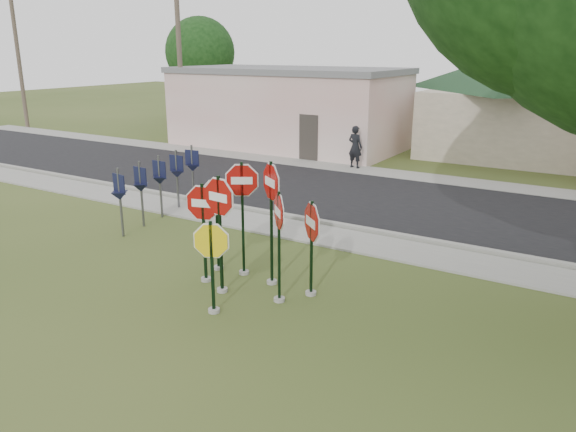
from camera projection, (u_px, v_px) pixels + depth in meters
The scene contains 20 objects.
ground at pixel (202, 311), 11.55m from camera, with size 120.00×120.00×0.00m, color #37491B.
sidewalk_near at pixel (327, 236), 16.02m from camera, with size 60.00×1.60×0.06m, color gray.
road at pixel (386, 201), 19.70m from camera, with size 60.00×7.00×0.04m, color black.
sidewalk_far at pixel (426, 178), 23.20m from camera, with size 60.00×1.60×0.06m, color gray.
curb at pixel (342, 226), 16.83m from camera, with size 60.00×0.20×0.14m, color gray.
stop_sign_center at pixel (220, 217), 11.95m from camera, with size 1.14×0.24×2.75m.
stop_sign_yellow at pixel (212, 257), 11.13m from camera, with size 0.92×0.44×2.05m.
stop_sign_left at pixel (204, 219), 12.59m from camera, with size 1.09×0.31×2.43m.
stop_sign_right at pixel (279, 232), 11.53m from camera, with size 0.75×0.75×2.52m.
stop_sign_back_right at pixel (271, 204), 12.33m from camera, with size 0.96×0.66×2.97m.
stop_sign_back_left at pixel (242, 202), 12.91m from camera, with size 0.91×0.58×2.83m.
stop_sign_far_right at pixel (312, 236), 11.90m from camera, with size 0.90×0.78×2.25m.
stop_sign_far_left at pixel (217, 212), 13.30m from camera, with size 0.67×0.76×2.39m.
route_sign_row at pixel (160, 180), 17.58m from camera, with size 1.43×4.63×2.00m.
building_stucco at pixel (288, 107), 30.12m from camera, with size 12.20×6.20×4.20m.
building_house at pixel (522, 81), 27.43m from camera, with size 11.60×11.60×6.20m.
utility_pole_near at pixel (179, 52), 29.54m from camera, with size 2.20×0.26×9.50m.
utility_pole_far at pixel (18, 55), 36.65m from camera, with size 2.20×0.26×9.00m.
bg_tree_left at pixel (200, 52), 39.76m from camera, with size 4.90×4.90×7.35m.
pedestrian at pixel (355, 147), 24.77m from camera, with size 0.68×0.45×1.87m, color black.
Camera 1 is at (7.02, -8.01, 5.19)m, focal length 35.00 mm.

